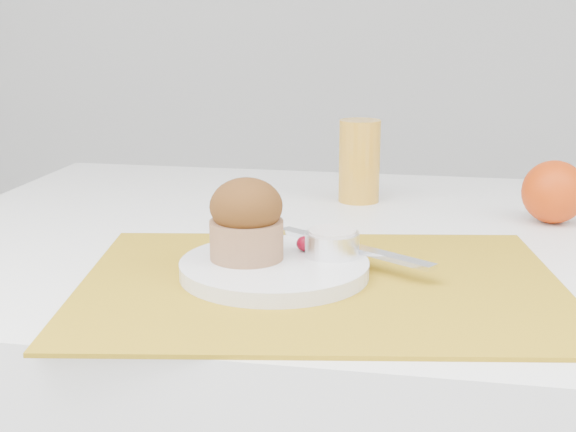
% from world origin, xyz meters
% --- Properties ---
extents(placemat, '(0.56, 0.45, 0.00)m').
position_xyz_m(placemat, '(-0.04, -0.15, 0.75)').
color(placemat, '#AF8618').
rests_on(placemat, table).
extents(plate, '(0.21, 0.21, 0.02)m').
position_xyz_m(plate, '(-0.10, -0.14, 0.76)').
color(plate, silver).
rests_on(plate, placemat).
extents(ramekin, '(0.08, 0.08, 0.03)m').
position_xyz_m(ramekin, '(-0.04, -0.11, 0.78)').
color(ramekin, white).
rests_on(ramekin, plate).
extents(cream, '(0.06, 0.06, 0.01)m').
position_xyz_m(cream, '(-0.04, -0.11, 0.80)').
color(cream, silver).
rests_on(cream, ramekin).
extents(raspberry_near, '(0.02, 0.02, 0.02)m').
position_xyz_m(raspberry_near, '(-0.07, -0.10, 0.78)').
color(raspberry_near, '#600211').
rests_on(raspberry_near, plate).
extents(raspberry_far, '(0.02, 0.02, 0.02)m').
position_xyz_m(raspberry_far, '(-0.06, -0.10, 0.78)').
color(raspberry_far, '#580203').
rests_on(raspberry_far, plate).
extents(butter_knife, '(0.19, 0.13, 0.01)m').
position_xyz_m(butter_knife, '(-0.02, -0.08, 0.77)').
color(butter_knife, white).
rests_on(butter_knife, plate).
extents(orange, '(0.09, 0.09, 0.09)m').
position_xyz_m(orange, '(0.23, 0.16, 0.79)').
color(orange, '#C93B07').
rests_on(orange, table).
extents(juice_glass, '(0.07, 0.07, 0.12)m').
position_xyz_m(juice_glass, '(-0.04, 0.24, 0.81)').
color(juice_glass, gold).
rests_on(juice_glass, table).
extents(muffin, '(0.10, 0.10, 0.09)m').
position_xyz_m(muffin, '(-0.13, -0.14, 0.81)').
color(muffin, '#A2724E').
rests_on(muffin, plate).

